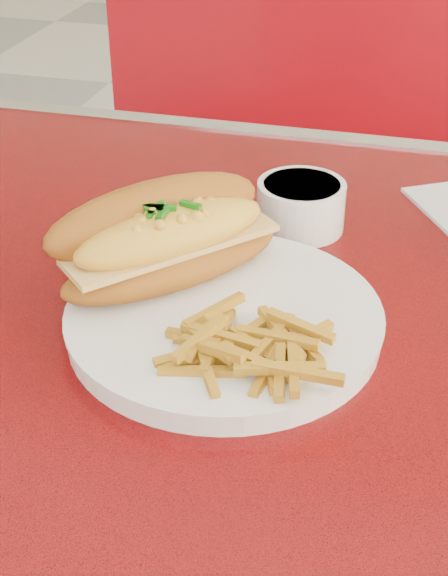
% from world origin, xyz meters
% --- Properties ---
extents(diner_table, '(1.23, 0.83, 0.77)m').
position_xyz_m(diner_table, '(0.00, 0.00, 0.61)').
color(diner_table, red).
rests_on(diner_table, ground).
extents(booth_bench_far, '(1.20, 0.51, 0.90)m').
position_xyz_m(booth_bench_far, '(0.00, 0.81, 0.29)').
color(booth_bench_far, maroon).
rests_on(booth_bench_far, ground).
extents(dinner_plate, '(0.26, 0.26, 0.02)m').
position_xyz_m(dinner_plate, '(-0.10, -0.03, 0.78)').
color(dinner_plate, white).
rests_on(dinner_plate, diner_table).
extents(mac_hoagie, '(0.21, 0.21, 0.09)m').
position_xyz_m(mac_hoagie, '(-0.16, 0.01, 0.83)').
color(mac_hoagie, '#A65F1A').
rests_on(mac_hoagie, dinner_plate).
extents(fries_pile, '(0.11, 0.10, 0.03)m').
position_xyz_m(fries_pile, '(-0.07, -0.08, 0.80)').
color(fries_pile, gold).
rests_on(fries_pile, dinner_plate).
extents(fork, '(0.02, 0.13, 0.00)m').
position_xyz_m(fork, '(-0.04, -0.02, 0.79)').
color(fork, '#B9B9BD').
rests_on(fork, dinner_plate).
extents(gravy_ramekin, '(0.11, 0.11, 0.05)m').
position_xyz_m(gravy_ramekin, '(-0.07, 0.16, 0.80)').
color(gravy_ramekin, white).
rests_on(gravy_ramekin, diner_table).
extents(sauce_cup_left, '(0.08, 0.08, 0.03)m').
position_xyz_m(sauce_cup_left, '(-0.16, 0.05, 0.79)').
color(sauce_cup_left, black).
rests_on(sauce_cup_left, diner_table).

